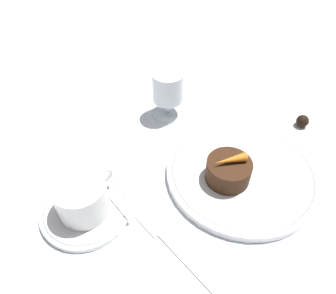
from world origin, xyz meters
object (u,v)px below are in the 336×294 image
Objects in this scene: fork at (167,242)px; dessert_cake at (228,171)px; wine_glass at (168,90)px; dinner_plate at (243,171)px; coffee_cup at (82,197)px.

fork is 0.16m from dessert_cake.
fork is (-0.25, -0.19, -0.06)m from wine_glass.
dessert_cake is (-0.04, 0.01, 0.03)m from dinner_plate.
dinner_plate is at bearing -6.42° from fork.
wine_glass reaches higher than dessert_cake.
dinner_plate is 2.65× the size of wine_glass.
wine_glass is 0.22m from dessert_cake.
dessert_cake is at bearing -113.49° from wine_glass.
wine_glass is at bearing 10.56° from coffee_cup.
coffee_cup is at bearing 105.97° from fork.
coffee_cup is 0.29m from wine_glass.
dinner_plate reaches higher than fork.
wine_glass is (0.29, 0.05, 0.02)m from coffee_cup.
dessert_cake is (-0.09, -0.20, -0.03)m from wine_glass.
wine_glass is (0.05, 0.22, 0.06)m from dinner_plate.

